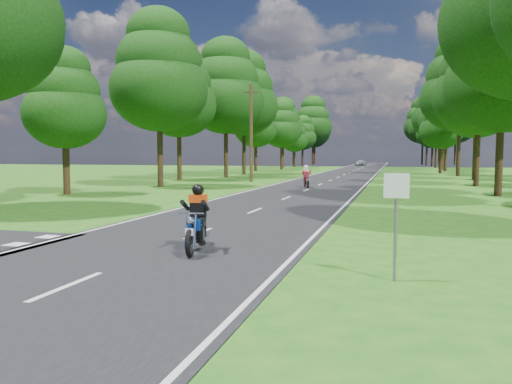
% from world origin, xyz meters
% --- Properties ---
extents(ground, '(160.00, 160.00, 0.00)m').
position_xyz_m(ground, '(0.00, 0.00, 0.00)').
color(ground, '#1D5B14').
rests_on(ground, ground).
extents(main_road, '(7.00, 140.00, 0.02)m').
position_xyz_m(main_road, '(0.00, 50.00, 0.01)').
color(main_road, black).
rests_on(main_road, ground).
extents(road_markings, '(7.40, 140.00, 0.01)m').
position_xyz_m(road_markings, '(-0.14, 48.13, 0.02)').
color(road_markings, silver).
rests_on(road_markings, main_road).
extents(treeline, '(40.00, 115.35, 14.78)m').
position_xyz_m(treeline, '(1.43, 60.06, 8.25)').
color(treeline, black).
rests_on(treeline, ground).
extents(telegraph_pole, '(1.20, 0.26, 8.00)m').
position_xyz_m(telegraph_pole, '(-6.00, 28.00, 4.07)').
color(telegraph_pole, '#382616').
rests_on(telegraph_pole, ground).
extents(road_sign, '(0.45, 0.07, 2.00)m').
position_xyz_m(road_sign, '(5.50, -2.01, 1.34)').
color(road_sign, slate).
rests_on(road_sign, ground).
extents(rider_near_blue, '(1.01, 1.99, 1.58)m').
position_xyz_m(rider_near_blue, '(0.94, -0.40, 0.81)').
color(rider_near_blue, navy).
rests_on(rider_near_blue, main_road).
extents(rider_far_red, '(1.13, 1.93, 1.53)m').
position_xyz_m(rider_far_red, '(-0.41, 22.30, 0.78)').
color(rider_far_red, '#9D0C15').
rests_on(rider_far_red, main_road).
extents(distant_car, '(2.17, 3.83, 1.23)m').
position_xyz_m(distant_car, '(-1.01, 85.39, 0.63)').
color(distant_car, '#B1B4B8').
rests_on(distant_car, main_road).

